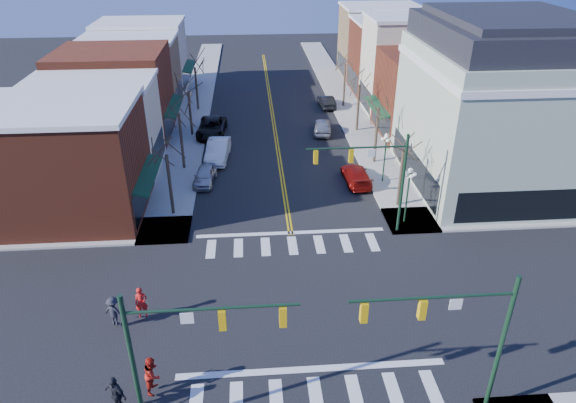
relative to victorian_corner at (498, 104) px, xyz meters
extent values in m
plane|color=black|center=(-16.50, -14.50, -6.66)|extent=(160.00, 160.00, 0.00)
cube|color=#9E9B93|center=(-25.25, 5.50, -6.58)|extent=(3.50, 70.00, 0.15)
cube|color=#9E9B93|center=(-7.75, 5.50, -6.58)|extent=(3.50, 70.00, 0.15)
cube|color=maroon|center=(-32.00, -2.75, -2.66)|extent=(10.00, 8.50, 8.00)
cube|color=beige|center=(-32.00, 5.00, -2.91)|extent=(10.00, 7.00, 7.50)
cube|color=maroon|center=(-32.00, 13.00, -2.41)|extent=(10.00, 9.00, 8.50)
cube|color=#9F7F57|center=(-32.00, 21.25, -2.76)|extent=(10.00, 7.50, 7.80)
cube|color=beige|center=(-32.00, 29.00, -2.56)|extent=(10.00, 8.00, 8.20)
cube|color=maroon|center=(-1.00, 11.25, -2.66)|extent=(10.00, 8.50, 8.00)
cube|color=beige|center=(-1.00, 19.00, -1.66)|extent=(10.00, 7.00, 10.00)
cube|color=maroon|center=(-1.00, 26.50, -2.41)|extent=(10.00, 8.00, 8.50)
cube|color=#9F7F57|center=(-1.00, 34.50, -2.16)|extent=(10.00, 8.00, 9.00)
cube|color=#A8B79E|center=(0.00, 0.00, -1.16)|extent=(12.00, 14.00, 11.00)
cube|color=white|center=(0.00, 0.00, 2.94)|extent=(12.25, 14.25, 0.50)
cube|color=black|center=(0.00, 0.00, 5.24)|extent=(11.40, 13.40, 1.80)
cube|color=black|center=(0.00, 0.00, 6.34)|extent=(9.80, 11.80, 0.60)
cylinder|color=#14331E|center=(-23.90, -21.90, -3.06)|extent=(0.20, 0.20, 7.20)
cylinder|color=#14331E|center=(-20.65, -21.90, -0.26)|extent=(6.50, 0.12, 0.12)
cube|color=gold|center=(-20.33, -21.90, -0.81)|extent=(0.28, 0.28, 0.90)
cube|color=gold|center=(-18.05, -21.90, -0.81)|extent=(0.28, 0.28, 0.90)
cylinder|color=#14331E|center=(-9.10, -21.90, -3.06)|extent=(0.20, 0.20, 7.20)
cylinder|color=#14331E|center=(-12.35, -21.90, -0.26)|extent=(6.50, 0.12, 0.12)
cube|color=gold|center=(-12.68, -21.90, -0.81)|extent=(0.28, 0.28, 0.90)
cube|color=gold|center=(-14.95, -21.90, -0.81)|extent=(0.28, 0.28, 0.90)
cylinder|color=#14331E|center=(-9.10, -7.10, -3.06)|extent=(0.20, 0.20, 7.20)
cylinder|color=#14331E|center=(-12.35, -7.10, -0.26)|extent=(6.50, 0.12, 0.12)
cube|color=gold|center=(-12.68, -7.10, -0.81)|extent=(0.28, 0.28, 0.90)
cube|color=gold|center=(-14.95, -7.10, -0.81)|extent=(0.28, 0.28, 0.90)
cylinder|color=#14331E|center=(-8.30, -6.00, -4.66)|extent=(0.12, 0.12, 4.00)
sphere|color=white|center=(-8.30, -6.00, -2.51)|extent=(0.36, 0.36, 0.36)
cylinder|color=#14331E|center=(-8.30, 0.50, -4.66)|extent=(0.12, 0.12, 4.00)
sphere|color=white|center=(-8.30, 0.50, -2.51)|extent=(0.36, 0.36, 0.36)
cylinder|color=#382B21|center=(-24.90, -3.50, -4.28)|extent=(0.24, 0.24, 4.76)
cylinder|color=#382B21|center=(-24.90, 4.50, -4.14)|extent=(0.24, 0.24, 5.04)
cylinder|color=#382B21|center=(-24.90, 12.50, -4.38)|extent=(0.24, 0.24, 4.55)
cylinder|color=#382B21|center=(-24.90, 20.50, -4.21)|extent=(0.24, 0.24, 4.90)
cylinder|color=#382B21|center=(-8.10, -3.50, -4.35)|extent=(0.24, 0.24, 4.62)
cylinder|color=#382B21|center=(-8.10, 4.50, -4.07)|extent=(0.24, 0.24, 5.18)
cylinder|color=#382B21|center=(-8.10, 12.50, -4.24)|extent=(0.24, 0.24, 4.83)
cylinder|color=#382B21|center=(-8.10, 20.50, -4.17)|extent=(0.24, 0.24, 4.97)
imported|color=#ADACB1|center=(-22.90, 1.61, -5.98)|extent=(1.99, 4.09, 1.34)
imported|color=white|center=(-22.03, 6.36, -5.80)|extent=(2.27, 5.36, 1.72)
imported|color=black|center=(-22.90, 12.51, -5.85)|extent=(3.00, 5.96, 1.62)
imported|color=maroon|center=(-10.47, 0.71, -5.97)|extent=(2.04, 4.77, 1.37)
imported|color=#A5A5AA|center=(-11.70, 12.22, -5.92)|extent=(2.30, 4.54, 1.48)
imported|color=black|center=(-10.10, 20.47, -5.98)|extent=(1.78, 4.22, 1.35)
imported|color=red|center=(-25.18, -14.76, -5.60)|extent=(0.73, 0.55, 1.82)
imported|color=#B01C12|center=(-23.80, -19.88, -5.54)|extent=(0.84, 1.02, 1.94)
imported|color=black|center=(-25.21, -20.91, -5.53)|extent=(1.23, 1.01, 1.96)
imported|color=black|center=(-26.50, -15.31, -5.64)|extent=(1.28, 0.99, 1.74)
camera|label=1|loc=(-19.01, -36.78, 12.26)|focal=32.00mm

